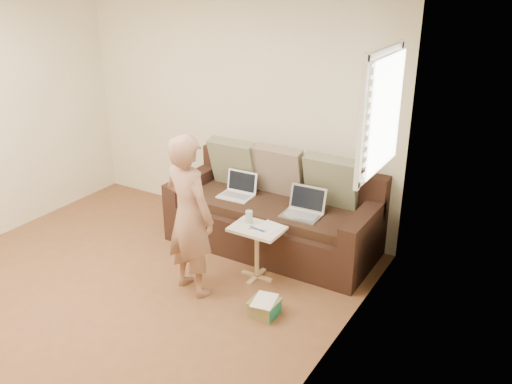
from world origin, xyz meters
TOP-DOWN VIEW (x-y plane):
  - floor at (0.00, 0.00)m, footprint 4.50×4.50m
  - ceiling at (0.00, 0.00)m, footprint 4.50×4.50m
  - wall_back at (0.00, 2.25)m, footprint 4.00×0.00m
  - wall_right at (2.00, 0.00)m, footprint 0.00×4.50m
  - window_blinds at (1.95, 1.50)m, footprint 0.12×0.88m
  - sofa at (0.78, 1.77)m, footprint 2.20×0.95m
  - pillow_left at (0.18, 1.97)m, footprint 0.55×0.29m
  - pillow_mid at (0.73, 2.00)m, footprint 0.55×0.27m
  - pillow_right at (1.33, 2.01)m, footprint 0.55×0.28m
  - laptop_silver at (1.19, 1.62)m, footprint 0.39×0.29m
  - laptop_white at (0.37, 1.70)m, footprint 0.37×0.27m
  - person at (0.55, 0.66)m, footprint 0.62×0.49m
  - side_table at (0.96, 1.15)m, footprint 0.49×0.34m
  - drinking_glass at (0.84, 1.20)m, footprint 0.07×0.07m
  - scissors at (0.99, 1.11)m, footprint 0.19×0.12m
  - paper_on_table at (1.05, 1.18)m, footprint 0.25×0.33m
  - striped_box at (1.33, 0.65)m, footprint 0.24×0.24m

SIDE VIEW (x-z plane):
  - floor at x=0.00m, z-range 0.00..0.00m
  - striped_box at x=1.33m, z-range 0.00..0.15m
  - side_table at x=0.96m, z-range 0.00..0.54m
  - sofa at x=0.78m, z-range 0.00..0.85m
  - laptop_silver at x=1.19m, z-range 0.39..0.65m
  - laptop_white at x=0.37m, z-range 0.39..0.65m
  - paper_on_table at x=1.05m, z-range 0.54..0.55m
  - scissors at x=0.99m, z-range 0.54..0.56m
  - drinking_glass at x=0.84m, z-range 0.54..0.66m
  - person at x=0.55m, z-range 0.00..1.53m
  - pillow_left at x=0.18m, z-range 0.51..1.07m
  - pillow_mid at x=0.73m, z-range 0.51..1.07m
  - pillow_right at x=1.33m, z-range 0.51..1.07m
  - wall_back at x=0.00m, z-range -0.70..3.30m
  - wall_right at x=2.00m, z-range -0.95..3.55m
  - window_blinds at x=1.95m, z-range 1.16..2.24m
  - ceiling at x=0.00m, z-range 2.60..2.60m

